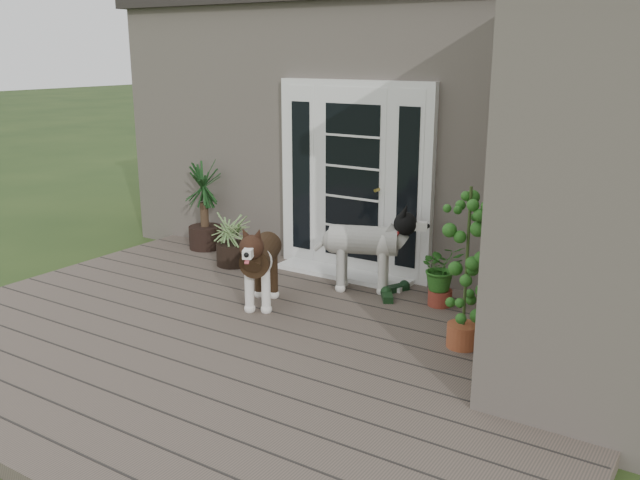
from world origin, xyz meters
The scene contains 14 objects.
deck centered at (0.00, 0.40, 0.06)m, with size 6.20×4.60×0.12m, color #6B5B4C.
house_main centered at (0.00, 4.65, 1.55)m, with size 7.40×4.00×3.10m, color #665E54.
door_unit centered at (-0.20, 2.60, 1.19)m, with size 1.90×0.14×2.15m, color white.
door_step centered at (-0.20, 2.40, 0.14)m, with size 1.60×0.40×0.05m, color white.
brindle_dog centered at (-0.41, 1.16, 0.50)m, with size 0.39×0.92×0.77m, color #382414, non-canonical shape.
white_dog centered at (0.22, 2.09, 0.52)m, with size 0.41×0.96×0.80m, color silver, non-canonical shape.
spider_plant centered at (-1.51, 2.04, 0.47)m, with size 0.65×0.65×0.70m, color #93B46F, non-canonical shape.
yucca centered at (-2.27, 2.40, 0.69)m, with size 0.79×0.79×1.14m, color black, non-canonical shape.
herb_a centered at (1.09, 2.11, 0.39)m, with size 0.43×0.43×0.55m, color #1D661E.
herb_b centered at (1.88, 2.40, 0.40)m, with size 0.38×0.38×0.56m, color #164F1C.
herb_c centered at (1.97, 2.40, 0.39)m, with size 0.34×0.34×0.53m, color #175219.
sapling centered at (1.65, 1.28, 0.84)m, with size 0.43×0.43×1.45m, color #17531C, non-canonical shape.
clog_left centered at (0.57, 1.97, 0.16)m, with size 0.14×0.30×0.09m, color black, non-canonical shape.
clog_right centered at (0.55, 2.26, 0.16)m, with size 0.13×0.28×0.08m, color black, non-canonical shape.
Camera 1 is at (3.58, -3.96, 2.56)m, focal length 38.66 mm.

